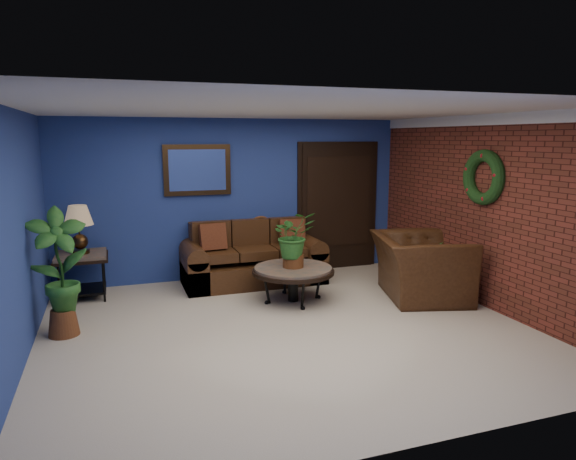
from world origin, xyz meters
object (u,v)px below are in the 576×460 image
object	(u,v)px
coffee_table	(293,271)
table_lamp	(79,224)
end_table	(82,264)
side_chair	(263,245)
armchair	(420,267)
sofa	(252,262)

from	to	relation	value
coffee_table	table_lamp	xyz separation A→B (m)	(-2.72, 1.08, 0.63)
end_table	side_chair	bearing A→B (deg)	1.61
table_lamp	armchair	distance (m)	4.73
sofa	table_lamp	xyz separation A→B (m)	(-2.44, -0.03, 0.74)
side_chair	armchair	xyz separation A→B (m)	(1.82, -1.56, -0.13)
end_table	table_lamp	bearing A→B (deg)	-26.57
sofa	end_table	distance (m)	2.45
coffee_table	table_lamp	size ratio (longest dim) A/B	1.74
sofa	table_lamp	distance (m)	2.55
armchair	table_lamp	bearing A→B (deg)	87.13
coffee_table	sofa	bearing A→B (deg)	103.95
sofa	armchair	world-z (taller)	sofa
table_lamp	coffee_table	bearing A→B (deg)	-21.72
sofa	end_table	xyz separation A→B (m)	(-2.44, -0.03, 0.18)
coffee_table	armchair	distance (m)	1.78
sofa	armchair	size ratio (longest dim) A/B	1.59
coffee_table	table_lamp	distance (m)	2.99
end_table	armchair	bearing A→B (deg)	-18.45
end_table	armchair	size ratio (longest dim) A/B	0.52
side_chair	armchair	bearing A→B (deg)	-41.59
end_table	side_chair	world-z (taller)	side_chair
sofa	armchair	bearing A→B (deg)	-37.00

